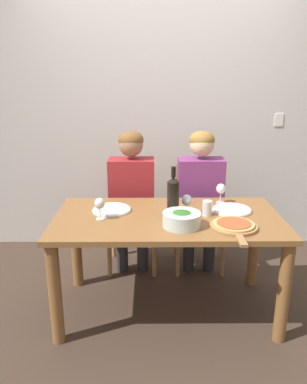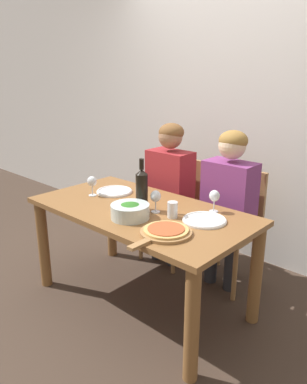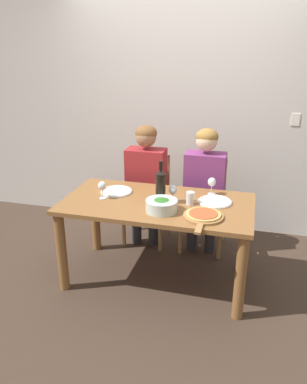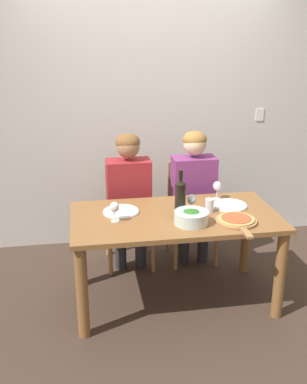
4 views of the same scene
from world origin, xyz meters
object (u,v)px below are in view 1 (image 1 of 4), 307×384
(chair_left, at_px, (133,212))
(dinner_plate_left, at_px, (112,209))
(dinner_plate_right, at_px, (232,210))
(water_tumbler, at_px, (207,208))
(wine_glass_left, at_px, (100,205))
(chair_right, at_px, (198,212))
(person_woman, at_px, (132,189))
(wine_bottle, at_px, (173,197))
(wine_glass_centre, at_px, (187,201))
(wine_glass_right, at_px, (221,190))
(broccoli_bowl, at_px, (182,219))
(pizza_on_board, at_px, (234,226))
(person_man, at_px, (200,189))

(chair_left, distance_m, dinner_plate_left, 0.68)
(dinner_plate_right, height_order, water_tumbler, water_tumbler)
(wine_glass_left, bearing_deg, dinner_plate_right, 9.34)
(chair_right, bearing_deg, water_tumbler, -92.75)
(chair_left, height_order, wine_glass_left, chair_left)
(person_woman, relative_size, wine_bottle, 3.46)
(chair_right, bearing_deg, wine_glass_left, -134.15)
(wine_bottle, relative_size, wine_glass_centre, 2.34)
(dinner_plate_right, bearing_deg, chair_left, 139.41)
(water_tumbler, bearing_deg, chair_left, 127.42)
(chair_left, height_order, wine_glass_right, chair_left)
(person_woman, height_order, dinner_plate_left, person_woman)
(broccoli_bowl, height_order, wine_glass_left, wine_glass_left)
(wine_glass_right, xyz_separation_m, wine_glass_centre, (-0.28, -0.27, 0.00))
(chair_right, relative_size, dinner_plate_right, 3.27)
(person_woman, relative_size, dinner_plate_right, 4.45)
(person_woman, relative_size, pizza_on_board, 2.78)
(person_man, height_order, pizza_on_board, person_man)
(person_woman, distance_m, wine_glass_centre, 0.74)
(wine_bottle, distance_m, water_tumbler, 0.26)
(wine_glass_left, height_order, water_tumbler, wine_glass_left)
(chair_left, xyz_separation_m, person_man, (0.58, -0.11, 0.25))
(person_woman, xyz_separation_m, wine_glass_centre, (0.41, -0.61, 0.10))
(wine_bottle, xyz_separation_m, wine_glass_left, (-0.49, -0.03, -0.04))
(person_woman, height_order, water_tumbler, person_woman)
(person_woman, bearing_deg, chair_right, 10.64)
(person_woman, distance_m, pizza_on_board, 1.08)
(wine_glass_left, bearing_deg, wine_bottle, 3.73)
(water_tumbler, bearing_deg, wine_glass_centre, -178.19)
(chair_left, distance_m, wine_bottle, 0.90)
(wine_bottle, height_order, pizza_on_board, wine_bottle)
(wine_glass_left, bearing_deg, wine_glass_right, 20.89)
(dinner_plate_right, height_order, wine_glass_centre, wine_glass_centre)
(chair_right, distance_m, dinner_plate_left, 0.97)
(wine_glass_right, relative_size, wine_glass_centre, 1.00)
(wine_glass_right, bearing_deg, wine_glass_left, -159.11)
(person_woman, xyz_separation_m, dinner_plate_right, (0.74, -0.52, 0.00))
(dinner_plate_left, bearing_deg, chair_right, 41.48)
(person_man, xyz_separation_m, wine_glass_left, (-0.76, -0.67, 0.10))
(broccoli_bowl, height_order, wine_glass_centre, wine_glass_centre)
(dinner_plate_left, bearing_deg, water_tumbler, -8.32)
(chair_right, height_order, water_tumbler, chair_right)
(chair_left, distance_m, chair_right, 0.58)
(dinner_plate_right, distance_m, pizza_on_board, 0.32)
(person_woman, bearing_deg, water_tumbler, -47.92)
(broccoli_bowl, bearing_deg, pizza_on_board, -6.68)
(person_woman, xyz_separation_m, dinner_plate_left, (-0.12, -0.51, 0.00))
(person_woman, bearing_deg, chair_left, 90.00)
(water_tumbler, bearing_deg, person_man, 86.75)
(chair_right, bearing_deg, broccoli_bowl, -103.89)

